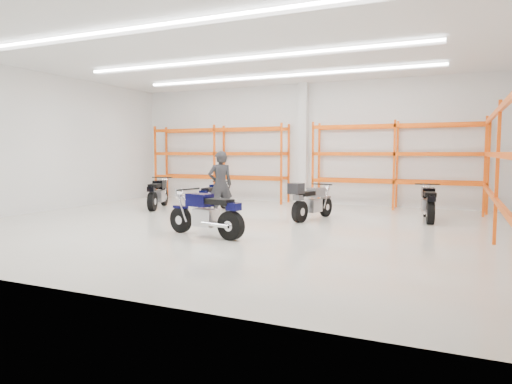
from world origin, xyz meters
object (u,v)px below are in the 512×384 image
at_px(structural_column, 303,144).
at_px(standing_man, 220,185).
at_px(motorcycle_main, 208,215).
at_px(motorcycle_back_a, 158,194).
at_px(motorcycle_back_b, 214,198).
at_px(motorcycle_back_c, 310,202).
at_px(motorcycle_back_d, 428,204).

bearing_deg(structural_column, standing_man, -101.59).
xyz_separation_m(motorcycle_main, motorcycle_back_a, (-4.19, 3.87, -0.01)).
distance_m(motorcycle_back_a, motorcycle_back_b, 2.14).
bearing_deg(motorcycle_back_c, motorcycle_back_d, 21.37).
bearing_deg(motorcycle_back_a, structural_column, 41.65).
xyz_separation_m(motorcycle_back_b, motorcycle_back_c, (3.44, -0.58, 0.07)).
distance_m(motorcycle_back_b, motorcycle_back_d, 6.56).
bearing_deg(motorcycle_back_b, standing_man, -53.94).
height_order(motorcycle_back_a, structural_column, structural_column).
bearing_deg(motorcycle_back_b, motorcycle_main, -62.62).
height_order(motorcycle_back_c, motorcycle_back_d, motorcycle_back_c).
bearing_deg(structural_column, motorcycle_back_a, -138.35).
bearing_deg(standing_man, motorcycle_back_c, 153.16).
xyz_separation_m(motorcycle_back_b, motorcycle_back_d, (6.53, 0.63, 0.02)).
xyz_separation_m(motorcycle_back_c, structural_column, (-1.52, 4.07, 1.72)).
distance_m(motorcycle_main, motorcycle_back_a, 5.70).
bearing_deg(motorcycle_main, motorcycle_back_b, 117.38).
xyz_separation_m(motorcycle_back_a, motorcycle_back_d, (8.66, 0.74, -0.02)).
height_order(motorcycle_main, standing_man, standing_man).
xyz_separation_m(motorcycle_back_d, structural_column, (-4.62, 2.86, 1.77)).
relative_size(standing_man, structural_column, 0.44).
distance_m(motorcycle_back_a, motorcycle_back_d, 8.69).
distance_m(motorcycle_main, standing_man, 2.96).
distance_m(motorcycle_main, motorcycle_back_d, 6.42).
height_order(motorcycle_main, motorcycle_back_c, motorcycle_back_c).
bearing_deg(motorcycle_main, motorcycle_back_a, 137.32).
bearing_deg(motorcycle_back_a, standing_man, -20.90).
bearing_deg(motorcycle_back_c, motorcycle_main, -112.08).
distance_m(motorcycle_main, structural_column, 7.67).
bearing_deg(motorcycle_back_c, motorcycle_back_a, 175.16).
distance_m(motorcycle_back_a, motorcycle_back_c, 5.59).
height_order(motorcycle_main, structural_column, structural_column).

